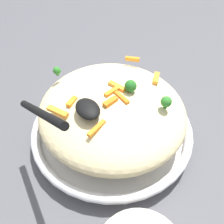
% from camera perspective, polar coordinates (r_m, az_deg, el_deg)
% --- Properties ---
extents(ground_plane, '(2.40, 2.40, 0.00)m').
position_cam_1_polar(ground_plane, '(0.56, 0.00, -5.68)').
color(ground_plane, '#4C4C51').
extents(serving_bowl, '(0.35, 0.35, 0.04)m').
position_cam_1_polar(serving_bowl, '(0.55, 0.00, -4.17)').
color(serving_bowl, silver).
rests_on(serving_bowl, ground_plane).
extents(pasta_mound, '(0.31, 0.30, 0.10)m').
position_cam_1_polar(pasta_mound, '(0.50, 0.00, 0.35)').
color(pasta_mound, beige).
rests_on(pasta_mound, serving_bowl).
extents(carrot_piece_0, '(0.03, 0.03, 0.01)m').
position_cam_1_polar(carrot_piece_0, '(0.57, 4.80, 12.23)').
color(carrot_piece_0, orange).
rests_on(carrot_piece_0, pasta_mound).
extents(carrot_piece_1, '(0.03, 0.03, 0.01)m').
position_cam_1_polar(carrot_piece_1, '(0.52, 10.57, 7.64)').
color(carrot_piece_1, orange).
rests_on(carrot_piece_1, pasta_mound).
extents(carrot_piece_2, '(0.02, 0.04, 0.01)m').
position_cam_1_polar(carrot_piece_2, '(0.41, -3.62, -3.81)').
color(carrot_piece_2, orange).
rests_on(carrot_piece_2, pasta_mound).
extents(carrot_piece_3, '(0.02, 0.03, 0.01)m').
position_cam_1_polar(carrot_piece_3, '(0.45, -0.36, 2.43)').
color(carrot_piece_3, orange).
rests_on(carrot_piece_3, pasta_mound).
extents(carrot_piece_4, '(0.04, 0.02, 0.01)m').
position_cam_1_polar(carrot_piece_4, '(0.48, 1.17, 6.03)').
color(carrot_piece_4, orange).
rests_on(carrot_piece_4, pasta_mound).
extents(carrot_piece_5, '(0.02, 0.03, 0.01)m').
position_cam_1_polar(carrot_piece_5, '(0.46, -9.36, 2.41)').
color(carrot_piece_5, orange).
rests_on(carrot_piece_5, pasta_mound).
extents(carrot_piece_6, '(0.04, 0.03, 0.01)m').
position_cam_1_polar(carrot_piece_6, '(0.45, -12.59, 0.13)').
color(carrot_piece_6, orange).
rests_on(carrot_piece_6, pasta_mound).
extents(carrot_piece_7, '(0.04, 0.01, 0.01)m').
position_cam_1_polar(carrot_piece_7, '(0.46, 2.07, 3.60)').
color(carrot_piece_7, orange).
rests_on(carrot_piece_7, pasta_mound).
extents(carrot_piece_8, '(0.02, 0.04, 0.01)m').
position_cam_1_polar(carrot_piece_8, '(0.47, -0.68, 4.77)').
color(carrot_piece_8, orange).
rests_on(carrot_piece_8, pasta_mound).
extents(broccoli_floret_0, '(0.02, 0.02, 0.03)m').
position_cam_1_polar(broccoli_floret_0, '(0.45, 12.51, 2.31)').
color(broccoli_floret_0, '#296820').
rests_on(broccoli_floret_0, pasta_mound).
extents(broccoli_floret_1, '(0.02, 0.02, 0.02)m').
position_cam_1_polar(broccoli_floret_1, '(0.53, -12.73, 9.38)').
color(broccoli_floret_1, '#296820').
rests_on(broccoli_floret_1, pasta_mound).
extents(broccoli_floret_2, '(0.02, 0.02, 0.03)m').
position_cam_1_polar(broccoli_floret_2, '(0.47, 4.35, 6.05)').
color(broccoli_floret_2, '#205B1C').
rests_on(broccoli_floret_2, pasta_mound).
extents(serving_spoon, '(0.17, 0.12, 0.10)m').
position_cam_1_polar(serving_spoon, '(0.40, -9.60, 0.42)').
color(serving_spoon, black).
rests_on(serving_spoon, pasta_mound).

